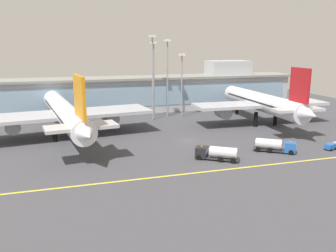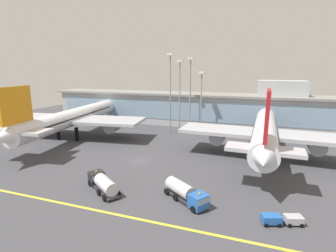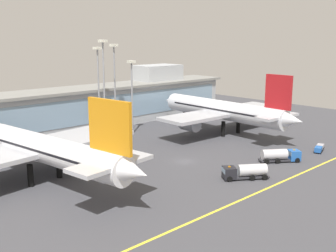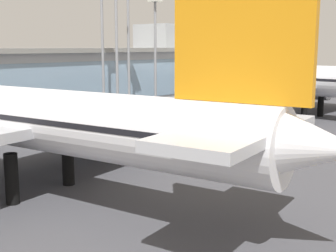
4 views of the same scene
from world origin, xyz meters
name	(u,v)px [view 1 (image 1 of 4)]	position (x,y,z in m)	size (l,w,h in m)	color
ground_plane	(188,141)	(0.00, 0.00, 0.00)	(180.00, 180.00, 0.00)	#424247
taxiway_centreline_stripe	(227,169)	(0.00, -22.00, 0.01)	(144.00, 0.50, 0.01)	yellow
terminal_building	(151,92)	(1.79, 44.56, 6.72)	(114.93, 14.00, 17.60)	#ADB2B7
airliner_near_left	(65,113)	(-29.11, 12.49, 6.42)	(45.73, 59.79, 17.62)	black
airliner_near_right	(261,103)	(27.79, 11.80, 6.56)	(41.47, 50.45, 17.97)	black
fuel_tanker_truck	(216,153)	(0.24, -15.94, 1.51)	(8.80, 7.18, 2.90)	black
baggage_tug_near	(276,145)	(15.44, -14.84, 1.51)	(8.78, 7.22, 2.90)	black
service_truck_far	(334,145)	(29.64, -16.60, 0.79)	(5.79, 3.33, 1.40)	black
apron_light_mast_west	(153,66)	(-1.74, 27.88, 17.02)	(1.80, 1.80, 26.47)	gray
apron_light_mast_centre	(167,67)	(4.16, 31.28, 16.38)	(1.80, 1.80, 25.30)	gray
apron_light_mast_east	(154,68)	(-0.01, 33.04, 15.98)	(1.80, 1.80, 24.56)	gray
apron_light_mast_far_east	(182,75)	(8.41, 29.10, 13.86)	(1.80, 1.80, 20.77)	gray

